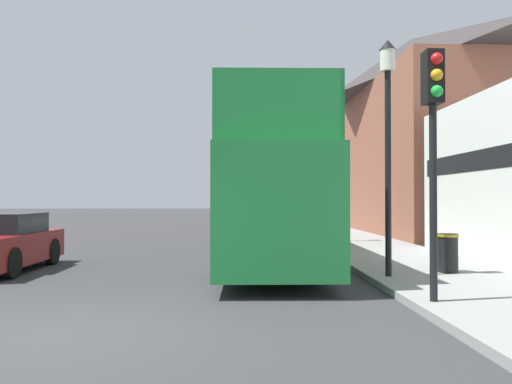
# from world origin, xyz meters

# --- Properties ---
(ground_plane) EXTENTS (144.00, 144.00, 0.00)m
(ground_plane) POSITION_xyz_m (0.00, 21.00, 0.00)
(ground_plane) COLOR #333335
(sidewalk) EXTENTS (3.62, 108.00, 0.14)m
(sidewalk) POSITION_xyz_m (6.86, 18.00, 0.07)
(sidewalk) COLOR gray
(sidewalk) RESTS_ON ground_plane
(brick_terrace_rear) EXTENTS (6.00, 17.56, 10.50)m
(brick_terrace_rear) POSITION_xyz_m (11.67, 20.21, 5.25)
(brick_terrace_rear) COLOR #935642
(brick_terrace_rear) RESTS_ON ground_plane
(tour_bus) EXTENTS (2.62, 11.33, 4.16)m
(tour_bus) POSITION_xyz_m (3.11, 7.90, 1.83)
(tour_bus) COLOR #1E7A38
(tour_bus) RESTS_ON ground_plane
(parked_car_ahead_of_bus) EXTENTS (1.98, 4.08, 1.47)m
(parked_car_ahead_of_bus) POSITION_xyz_m (3.92, 16.49, 0.69)
(parked_car_ahead_of_bus) COLOR #9E9EA3
(parked_car_ahead_of_bus) RESTS_ON ground_plane
(parked_car_far_side) EXTENTS (1.77, 4.00, 1.41)m
(parked_car_far_side) POSITION_xyz_m (-3.51, 5.98, 0.67)
(parked_car_far_side) COLOR maroon
(parked_car_far_side) RESTS_ON ground_plane
(traffic_signal) EXTENTS (0.28, 0.42, 3.99)m
(traffic_signal) POSITION_xyz_m (5.39, 1.31, 3.05)
(traffic_signal) COLOR black
(traffic_signal) RESTS_ON sidewalk
(lamp_post_nearest) EXTENTS (0.35, 0.35, 5.01)m
(lamp_post_nearest) POSITION_xyz_m (5.45, 3.94, 3.57)
(lamp_post_nearest) COLOR black
(lamp_post_nearest) RESTS_ON sidewalk
(lamp_post_second) EXTENTS (0.35, 0.35, 4.71)m
(lamp_post_second) POSITION_xyz_m (5.43, 12.68, 3.39)
(lamp_post_second) COLOR black
(lamp_post_second) RESTS_ON sidewalk
(lamp_post_third) EXTENTS (0.35, 0.35, 4.28)m
(lamp_post_third) POSITION_xyz_m (5.43, 21.42, 3.12)
(lamp_post_third) COLOR black
(lamp_post_third) RESTS_ON sidewalk
(litter_bin) EXTENTS (0.48, 0.48, 0.86)m
(litter_bin) POSITION_xyz_m (6.93, 4.44, 0.60)
(litter_bin) COLOR black
(litter_bin) RESTS_ON sidewalk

